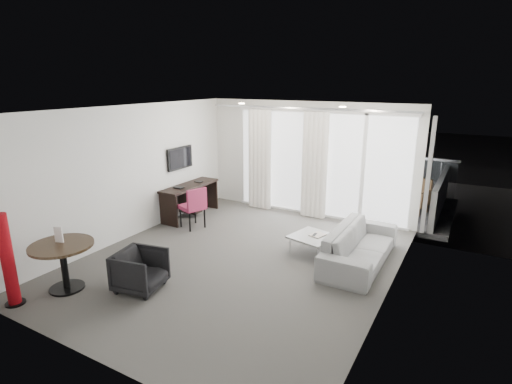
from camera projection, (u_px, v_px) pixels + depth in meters
The scene contains 28 objects.
floor at pixel (239, 260), 6.99m from camera, with size 5.00×6.00×0.00m, color #494743.
ceiling at pixel (237, 109), 6.28m from camera, with size 5.00×6.00×0.00m, color white.
wall_left at pixel (130, 172), 7.82m from camera, with size 0.00×6.00×2.60m, color silver.
wall_right at pixel (393, 213), 5.45m from camera, with size 0.00×6.00×2.60m, color silver.
wall_front at pixel (85, 256), 4.12m from camera, with size 5.00×0.00×2.60m, color silver.
window_panel at pixel (319, 165), 9.02m from camera, with size 4.00×0.02×2.38m, color white, non-canonical shape.
window_frame at pixel (319, 165), 9.01m from camera, with size 4.10×0.06×2.44m, color white, non-canonical shape.
curtain_left at pixel (260, 160), 9.57m from camera, with size 0.60×0.20×2.38m, color white, non-canonical shape.
curtain_right at pixel (315, 166), 8.91m from camera, with size 0.60×0.20×2.38m, color white, non-canonical shape.
curtain_track at pixel (306, 108), 8.69m from camera, with size 4.80×0.04×0.04m, color #B2B2B7, non-canonical shape.
downlight_a at pixel (242, 103), 8.05m from camera, with size 0.12×0.12×0.02m, color #FFE0B2.
downlight_b at pixel (343, 107), 7.06m from camera, with size 0.12×0.12×0.02m, color #FFE0B2.
desk at pixel (190, 201), 9.18m from camera, with size 0.50×1.58×0.74m, color black, non-canonical shape.
tv at pixel (180, 158), 9.00m from camera, with size 0.05×0.80×0.50m, color black, non-canonical shape.
desk_chair at pixel (192, 207), 8.45m from camera, with size 0.49×0.46×0.90m, color #952648, non-canonical shape.
round_table at pixel (64, 267), 5.95m from camera, with size 0.91×0.91×0.73m, color #2F2215, non-canonical shape.
menu_card at pixel (60, 242), 5.93m from camera, with size 0.13×0.02×0.24m, color white, non-canonical shape.
red_lamp at pixel (8, 260), 5.46m from camera, with size 0.27×0.27×1.34m, color maroon.
tub_armchair at pixel (140, 270), 5.96m from camera, with size 0.65×0.67×0.61m, color black.
coffee_table at pixel (313, 244), 7.28m from camera, with size 0.71×0.71×0.32m, color gray, non-canonical shape.
remote at pixel (315, 233), 7.25m from camera, with size 0.06×0.18×0.02m, color black, non-canonical shape.
magazine at pixel (318, 233), 7.25m from camera, with size 0.21×0.27×0.02m, color gray, non-canonical shape.
sofa at pixel (360, 246), 6.84m from camera, with size 2.14×0.84×0.63m, color gray.
terrace_slab at pixel (338, 201), 10.64m from camera, with size 5.60×3.00×0.12m, color #4D4D50.
rattan_chair_a at pixel (362, 192), 9.90m from camera, with size 0.50×0.50×0.73m, color brown, non-canonical shape.
rattan_chair_b at pixel (415, 196), 9.42m from camera, with size 0.55×0.55×0.80m, color brown, non-canonical shape.
rattan_table at pixel (386, 197), 9.94m from camera, with size 0.48×0.48×0.48m, color brown, non-canonical shape.
balustrade at pixel (354, 170), 11.70m from camera, with size 5.50×0.06×1.05m, color #B2B2B7, non-canonical shape.
Camera 1 is at (3.40, -5.43, 3.05)m, focal length 28.00 mm.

